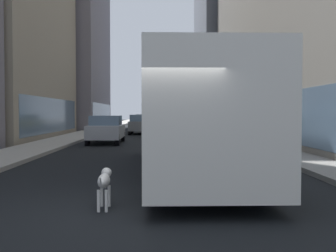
% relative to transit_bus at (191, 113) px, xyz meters
% --- Properties ---
extents(ground_plane, '(120.00, 120.00, 0.00)m').
position_rel_transit_bus_xyz_m(ground_plane, '(-1.20, 30.21, -1.78)').
color(ground_plane, black).
extents(sidewalk_left, '(2.40, 110.00, 0.15)m').
position_rel_transit_bus_xyz_m(sidewalk_left, '(-6.90, 30.21, -1.70)').
color(sidewalk_left, '#ADA89E').
rests_on(sidewalk_left, ground).
extents(sidewalk_right, '(2.40, 110.00, 0.15)m').
position_rel_transit_bus_xyz_m(sidewalk_right, '(4.50, 30.21, -1.70)').
color(sidewalk_right, gray).
rests_on(sidewalk_right, ground).
extents(building_right_far, '(11.98, 15.98, 23.50)m').
position_rel_transit_bus_xyz_m(building_right_far, '(10.70, 42.46, 9.97)').
color(building_right_far, slate).
rests_on(building_right_far, ground).
extents(transit_bus, '(2.78, 11.53, 3.05)m').
position_rel_transit_bus_xyz_m(transit_bus, '(0.00, 0.00, 0.00)').
color(transit_bus, silver).
rests_on(transit_bus, ground).
extents(car_grey_wagon, '(1.93, 3.99, 1.62)m').
position_rel_transit_bus_xyz_m(car_grey_wagon, '(-2.40, 21.00, -0.96)').
color(car_grey_wagon, slate).
rests_on(car_grey_wagon, ground).
extents(car_blue_hatchback, '(1.74, 4.42, 1.62)m').
position_rel_transit_bus_xyz_m(car_blue_hatchback, '(1.60, 34.32, -0.96)').
color(car_blue_hatchback, '#4C6BB7').
rests_on(car_blue_hatchback, ground).
extents(car_white_van, '(1.81, 4.74, 1.62)m').
position_rel_transit_bus_xyz_m(car_white_van, '(0.00, 28.15, -0.95)').
color(car_white_van, silver).
rests_on(car_white_van, ground).
extents(car_silver_sedan, '(1.83, 4.18, 1.62)m').
position_rel_transit_bus_xyz_m(car_silver_sedan, '(-4.00, 10.95, -0.96)').
color(car_silver_sedan, '#B7BABF').
rests_on(car_silver_sedan, ground).
extents(car_black_suv, '(1.78, 4.72, 1.62)m').
position_rel_transit_bus_xyz_m(car_black_suv, '(0.00, 22.61, -0.95)').
color(car_black_suv, black).
rests_on(car_black_suv, ground).
extents(car_yellow_taxi, '(1.78, 4.46, 1.62)m').
position_rel_transit_bus_xyz_m(car_yellow_taxi, '(-2.40, 29.21, -0.95)').
color(car_yellow_taxi, yellow).
rests_on(car_yellow_taxi, ground).
extents(dalmatian_dog, '(0.22, 0.96, 0.72)m').
position_rel_transit_bus_xyz_m(dalmatian_dog, '(-2.02, -4.63, -1.26)').
color(dalmatian_dog, white).
rests_on(dalmatian_dog, ground).
extents(pedestrian_in_coat, '(0.34, 0.34, 1.69)m').
position_rel_transit_bus_xyz_m(pedestrian_in_coat, '(4.01, 3.79, -0.77)').
color(pedestrian_in_coat, '#1E1E2D').
rests_on(pedestrian_in_coat, sidewalk_right).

